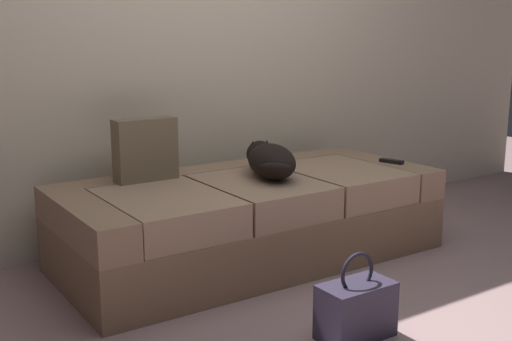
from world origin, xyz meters
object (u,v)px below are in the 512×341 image
at_px(handbag, 356,309).
at_px(dog_dark, 269,160).
at_px(tv_remote, 392,161).
at_px(throw_pillow, 145,149).
at_px(couch, 251,219).

bearing_deg(handbag, dog_dark, 75.63).
height_order(dog_dark, handbag, dog_dark).
bearing_deg(tv_remote, throw_pillow, 146.03).
xyz_separation_m(tv_remote, throw_pillow, (-1.45, 0.42, 0.16)).
height_order(couch, handbag, couch).
relative_size(dog_dark, tv_remote, 3.70).
bearing_deg(throw_pillow, dog_dark, -27.44).
xyz_separation_m(couch, dog_dark, (0.10, -0.04, 0.33)).
distance_m(dog_dark, handbag, 1.14).
distance_m(tv_remote, handbag, 1.48).
height_order(dog_dark, throw_pillow, throw_pillow).
bearing_deg(dog_dark, tv_remote, -7.04).
height_order(couch, dog_dark, dog_dark).
distance_m(couch, dog_dark, 0.35).
relative_size(tv_remote, throw_pillow, 0.44).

